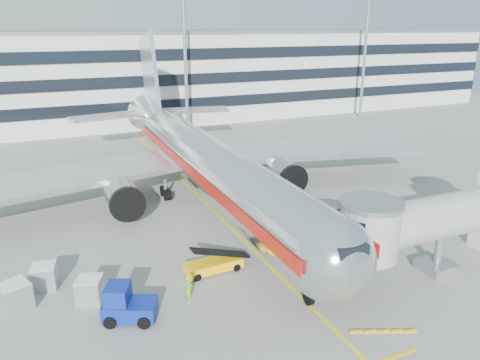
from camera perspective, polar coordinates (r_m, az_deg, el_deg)
name	(u,v)px	position (r m, az deg, el deg)	size (l,w,h in m)	color
ground	(254,250)	(36.54, 1.70, -8.58)	(180.00, 180.00, 0.00)	gray
lead_in_line	(209,207)	(44.97, -3.75, -3.25)	(0.25, 70.00, 0.01)	yellow
main_jet	(202,160)	(45.15, -4.61, 2.49)	(50.95, 48.70, 16.06)	silver
jet_bridge	(461,217)	(36.13, 25.36, -4.04)	(17.80, 4.50, 7.00)	silver
terminal	(117,76)	(88.89, -14.77, 12.16)	(150.00, 24.25, 15.60)	silver
light_mast_centre	(185,36)	(74.72, -6.78, 16.99)	(2.40, 1.20, 25.45)	gray
light_mast_east	(366,35)	(90.76, 15.15, 16.74)	(2.40, 1.20, 25.45)	gray
belt_loader	(213,264)	(33.43, -3.27, -10.20)	(4.37, 1.78, 2.07)	#FFB80A
baggage_tug	(126,305)	(29.09, -13.69, -14.58)	(3.48, 2.90, 2.28)	navy
cargo_container_left	(90,290)	(31.49, -17.84, -12.62)	(1.96, 1.96, 1.61)	#AFB2B6
cargo_container_right	(15,296)	(32.35, -25.76, -12.65)	(2.16, 2.16, 1.74)	#AFB2B6
cargo_container_front	(44,277)	(33.98, -22.74, -10.80)	(1.77, 1.77, 1.62)	#AFB2B6
ramp_worker	(189,289)	(30.18, -6.24, -13.05)	(0.64, 0.42, 1.77)	#89E017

